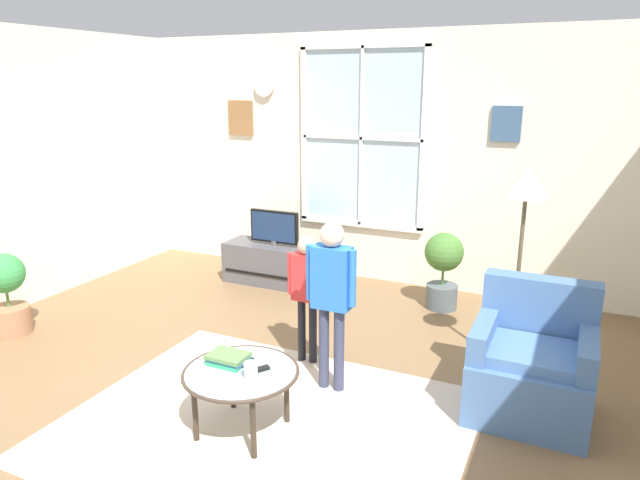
# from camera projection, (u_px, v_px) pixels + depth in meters

# --- Properties ---
(ground_plane) EXTENTS (6.51, 6.58, 0.02)m
(ground_plane) POSITION_uv_depth(u_px,v_px,m) (236.00, 413.00, 3.91)
(ground_plane) COLOR brown
(back_wall) EXTENTS (5.91, 0.17, 2.68)m
(back_wall) POSITION_uv_depth(u_px,v_px,m) (385.00, 159.00, 6.22)
(back_wall) COLOR silver
(back_wall) RESTS_ON ground_plane
(area_rug) EXTENTS (2.55, 2.07, 0.01)m
(area_rug) POSITION_uv_depth(u_px,v_px,m) (264.00, 424.00, 3.76)
(area_rug) COLOR #C6B29E
(area_rug) RESTS_ON ground_plane
(tv_stand) EXTENTS (1.13, 0.43, 0.44)m
(tv_stand) POSITION_uv_depth(u_px,v_px,m) (275.00, 264.00, 6.36)
(tv_stand) COLOR #4C4C51
(tv_stand) RESTS_ON ground_plane
(television) EXTENTS (0.56, 0.08, 0.38)m
(television) POSITION_uv_depth(u_px,v_px,m) (274.00, 227.00, 6.24)
(television) COLOR #4C4C4C
(television) RESTS_ON tv_stand
(armchair) EXTENTS (0.76, 0.74, 0.87)m
(armchair) POSITION_uv_depth(u_px,v_px,m) (532.00, 366.00, 3.84)
(armchair) COLOR #476B9E
(armchair) RESTS_ON ground_plane
(coffee_table) EXTENTS (0.73, 0.73, 0.43)m
(coffee_table) POSITION_uv_depth(u_px,v_px,m) (241.00, 375.00, 3.59)
(coffee_table) COLOR #99B2B7
(coffee_table) RESTS_ON ground_plane
(book_stack) EXTENTS (0.25, 0.18, 0.07)m
(book_stack) POSITION_uv_depth(u_px,v_px,m) (228.00, 359.00, 3.67)
(book_stack) COLOR #36B170
(book_stack) RESTS_ON coffee_table
(cup) EXTENTS (0.08, 0.08, 0.10)m
(cup) POSITION_uv_depth(u_px,v_px,m) (251.00, 371.00, 3.48)
(cup) COLOR white
(cup) RESTS_ON coffee_table
(remote_near_books) EXTENTS (0.11, 0.14, 0.02)m
(remote_near_books) POSITION_uv_depth(u_px,v_px,m) (259.00, 370.00, 3.58)
(remote_near_books) COLOR black
(remote_near_books) RESTS_ON coffee_table
(remote_near_cup) EXTENTS (0.06, 0.14, 0.02)m
(remote_near_cup) POSITION_uv_depth(u_px,v_px,m) (245.00, 363.00, 3.66)
(remote_near_cup) COLOR black
(remote_near_cup) RESTS_ON coffee_table
(person_red_shirt) EXTENTS (0.31, 0.14, 1.04)m
(person_red_shirt) POSITION_uv_depth(u_px,v_px,m) (307.00, 285.00, 4.45)
(person_red_shirt) COLOR black
(person_red_shirt) RESTS_ON ground_plane
(person_blue_shirt) EXTENTS (0.38, 0.17, 1.25)m
(person_blue_shirt) POSITION_uv_depth(u_px,v_px,m) (332.00, 287.00, 4.00)
(person_blue_shirt) COLOR #333851
(person_blue_shirt) RESTS_ON ground_plane
(potted_plant_by_window) EXTENTS (0.38, 0.38, 0.76)m
(potted_plant_by_window) POSITION_uv_depth(u_px,v_px,m) (443.00, 265.00, 5.60)
(potted_plant_by_window) COLOR #4C565B
(potted_plant_by_window) RESTS_ON ground_plane
(potted_plant_corner) EXTENTS (0.35, 0.35, 0.73)m
(potted_plant_corner) POSITION_uv_depth(u_px,v_px,m) (7.00, 292.00, 5.03)
(potted_plant_corner) COLOR #9E6B4C
(potted_plant_corner) RESTS_ON ground_plane
(floor_lamp) EXTENTS (0.32, 0.32, 1.58)m
(floor_lamp) POSITION_uv_depth(u_px,v_px,m) (525.00, 203.00, 4.15)
(floor_lamp) COLOR black
(floor_lamp) RESTS_ON ground_plane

